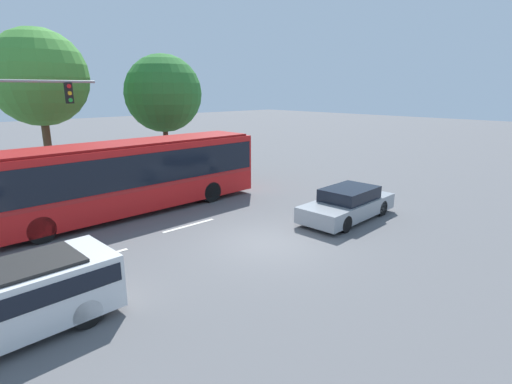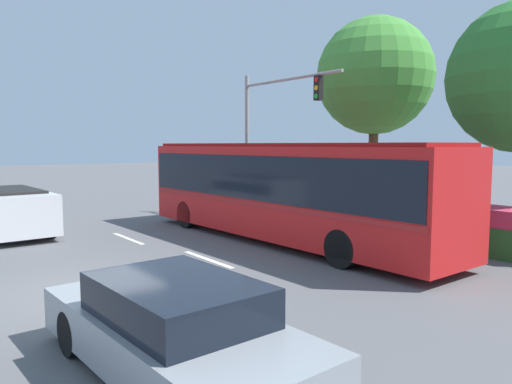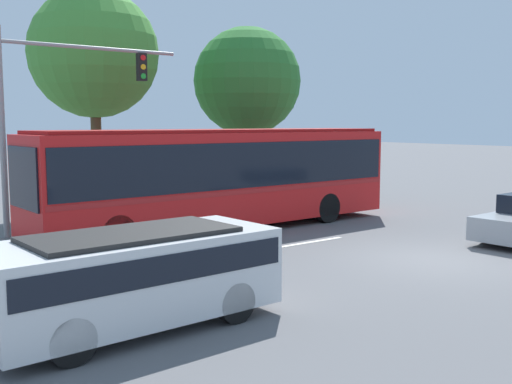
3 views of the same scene
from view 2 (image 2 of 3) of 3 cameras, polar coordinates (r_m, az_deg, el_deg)
name	(u,v)px [view 2 (image 2 of 3)]	position (r m, az deg, el deg)	size (l,w,h in m)	color
ground_plane	(91,291)	(11.15, -18.72, -10.93)	(140.00, 140.00, 0.00)	#5B5B5E
city_bus	(282,186)	(15.63, 3.02, 0.73)	(12.31, 2.79, 3.15)	red
sedan_foreground	(174,329)	(6.88, -9.60, -15.52)	(4.91, 2.12, 1.34)	gray
suv_left_lane	(11,208)	(18.73, -26.67, -1.70)	(4.85, 2.15, 1.61)	silver
traffic_light_pole	(268,122)	(20.70, 1.39, 8.22)	(5.78, 0.24, 6.13)	gray
flowering_hedge	(420,221)	(16.71, 18.58, -3.18)	(8.08, 1.37, 1.34)	#286028
street_tree_left	(375,77)	(21.25, 13.70, 12.95)	(4.79, 4.79, 8.32)	brown
lane_stripe_near	(128,239)	(16.79, -14.72, -5.28)	(2.40, 0.16, 0.01)	silver
lane_stripe_mid	(208,259)	(13.42, -5.66, -7.84)	(2.40, 0.16, 0.01)	silver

